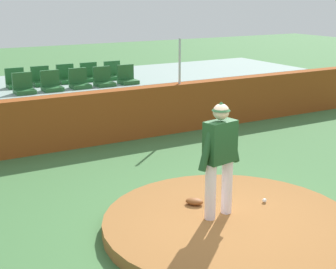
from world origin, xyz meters
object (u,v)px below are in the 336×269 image
(stadium_chair_4, at_px, (127,78))
(stadium_chair_5, at_px, (16,81))
(baseball, at_px, (264,201))
(stadium_chair_8, at_px, (90,75))
(pitcher, at_px, (220,151))
(stadium_chair_2, at_px, (79,82))
(stadium_chair_1, at_px, (51,84))
(fielding_glove, at_px, (194,202))
(stadium_chair_3, at_px, (103,80))
(stadium_chair_6, at_px, (41,79))
(stadium_chair_0, at_px, (24,87))
(stadium_chair_9, at_px, (114,73))
(stadium_chair_7, at_px, (66,77))

(stadium_chair_4, distance_m, stadium_chair_5, 2.92)
(baseball, relative_size, stadium_chair_8, 0.15)
(pitcher, relative_size, stadium_chair_2, 3.70)
(stadium_chair_1, bearing_deg, fielding_glove, 95.23)
(stadium_chair_3, xyz_separation_m, stadium_chair_6, (-1.41, 0.89, 0.00))
(baseball, height_order, stadium_chair_3, stadium_chair_3)
(stadium_chair_0, relative_size, stadium_chair_3, 1.00)
(stadium_chair_4, relative_size, stadium_chair_8, 1.00)
(fielding_glove, relative_size, stadium_chair_9, 0.60)
(fielding_glove, xyz_separation_m, stadium_chair_9, (1.57, 6.74, 1.14))
(stadium_chair_5, distance_m, stadium_chair_6, 0.67)
(fielding_glove, bearing_deg, stadium_chair_1, 142.85)
(pitcher, xyz_separation_m, stadium_chair_9, (1.48, 7.29, 0.12))
(stadium_chair_8, bearing_deg, stadium_chair_2, 53.94)
(baseball, xyz_separation_m, fielding_glove, (-1.07, 0.52, 0.02))
(stadium_chair_6, bearing_deg, stadium_chair_2, 130.84)
(fielding_glove, bearing_deg, stadium_chair_7, 136.09)
(stadium_chair_2, bearing_deg, pitcher, 88.97)
(fielding_glove, relative_size, stadium_chair_3, 0.60)
(stadium_chair_7, bearing_deg, stadium_chair_8, 179.76)
(stadium_chair_0, bearing_deg, fielding_glove, 102.01)
(fielding_glove, xyz_separation_m, stadium_chair_0, (-1.24, 5.84, 1.14))
(stadium_chair_1, relative_size, stadium_chair_9, 1.00)
(pitcher, distance_m, stadium_chair_0, 6.52)
(stadium_chair_4, xyz_separation_m, stadium_chair_5, (-2.78, 0.89, 0.00))
(pitcher, height_order, stadium_chair_4, pitcher)
(baseball, relative_size, stadium_chair_9, 0.15)
(stadium_chair_7, xyz_separation_m, stadium_chair_9, (1.39, -0.05, 0.00))
(pitcher, xyz_separation_m, stadium_chair_6, (-0.63, 7.29, 0.12))
(pitcher, height_order, stadium_chair_6, pitcher)
(fielding_glove, bearing_deg, stadium_chair_8, 130.32)
(stadium_chair_5, distance_m, stadium_chair_7, 1.39)
(stadium_chair_9, bearing_deg, stadium_chair_3, 52.01)
(stadium_chair_6, xyz_separation_m, stadium_chair_9, (2.11, -0.00, 0.00))
(stadium_chair_7, bearing_deg, stadium_chair_5, 2.05)
(baseball, distance_m, stadium_chair_5, 7.70)
(baseball, relative_size, stadium_chair_3, 0.15)
(baseball, xyz_separation_m, stadium_chair_8, (-0.20, 7.31, 1.16))
(stadium_chair_1, relative_size, stadium_chair_8, 1.00)
(baseball, distance_m, stadium_chair_3, 6.48)
(stadium_chair_0, bearing_deg, stadium_chair_1, -178.22)
(stadium_chair_2, distance_m, stadium_chair_5, 1.66)
(stadium_chair_6, bearing_deg, stadium_chair_8, -178.15)
(stadium_chair_8, xyz_separation_m, stadium_chair_9, (0.70, -0.05, 0.00))
(stadium_chair_4, height_order, stadium_chair_6, same)
(fielding_glove, height_order, stadium_chair_1, stadium_chair_1)
(stadium_chair_1, bearing_deg, stadium_chair_5, -52.66)
(stadium_chair_7, bearing_deg, baseball, 96.93)
(stadium_chair_1, height_order, stadium_chair_9, same)
(baseball, xyz_separation_m, stadium_chair_4, (0.50, 6.37, 1.16))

